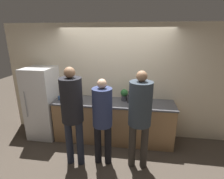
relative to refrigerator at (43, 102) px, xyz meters
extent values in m
plane|color=#4C4238|center=(1.67, -0.35, -0.83)|extent=(14.00, 14.00, 0.00)
cube|color=beige|center=(1.67, 0.36, 0.47)|extent=(5.20, 0.06, 2.60)
cube|color=#9E754C|center=(1.67, 0.03, -0.38)|extent=(2.63, 0.66, 0.90)
cube|color=#4C4C51|center=(1.67, 0.03, 0.09)|extent=(2.66, 0.69, 0.03)
cube|color=white|center=(0.00, 0.00, 0.00)|extent=(0.62, 0.69, 1.66)
cylinder|color=#99999E|center=(-0.19, -0.36, 0.08)|extent=(0.02, 0.02, 0.58)
cylinder|color=#232838|center=(0.96, -0.87, -0.38)|extent=(0.13, 0.13, 0.89)
cylinder|color=#232838|center=(1.17, -0.87, -0.38)|extent=(0.13, 0.13, 0.89)
cylinder|color=black|center=(1.07, -0.87, 0.45)|extent=(0.38, 0.38, 0.78)
sphere|color=#936B4C|center=(1.07, -0.87, 0.93)|extent=(0.19, 0.19, 0.19)
cylinder|color=black|center=(1.49, -0.78, -0.43)|extent=(0.13, 0.13, 0.79)
cylinder|color=black|center=(1.68, -0.78, -0.43)|extent=(0.13, 0.13, 0.79)
cylinder|color=navy|center=(1.58, -0.78, 0.31)|extent=(0.35, 0.35, 0.69)
sphere|color=#DBAD89|center=(1.58, -0.78, 0.74)|extent=(0.17, 0.17, 0.17)
cylinder|color=#38332D|center=(2.13, -0.78, -0.40)|extent=(0.13, 0.13, 0.87)
cylinder|color=#38332D|center=(2.34, -0.78, -0.40)|extent=(0.13, 0.13, 0.87)
cylinder|color=#333D47|center=(2.23, -0.78, 0.42)|extent=(0.39, 0.39, 0.76)
sphere|color=#936B4C|center=(2.23, -0.78, 0.89)|extent=(0.18, 0.18, 0.18)
cylinder|color=#4C3323|center=(2.17, 0.20, 0.16)|extent=(0.36, 0.36, 0.10)
ellipsoid|color=yellow|center=(2.22, 0.20, 0.23)|extent=(0.15, 0.12, 0.04)
cylinder|color=#3D424C|center=(0.78, 0.14, 0.17)|extent=(0.11, 0.11, 0.12)
cylinder|color=#99754C|center=(0.76, 0.14, 0.25)|extent=(0.01, 0.04, 0.19)
cylinder|color=#99754C|center=(0.79, 0.14, 0.25)|extent=(0.03, 0.04, 0.19)
cylinder|color=#99754C|center=(0.78, 0.13, 0.25)|extent=(0.04, 0.01, 0.19)
cylinder|color=#333338|center=(2.01, 0.02, 0.20)|extent=(0.07, 0.07, 0.18)
cylinder|color=#333338|center=(2.01, 0.02, 0.32)|extent=(0.03, 0.03, 0.06)
cylinder|color=black|center=(2.01, 0.02, 0.36)|extent=(0.04, 0.04, 0.02)
cylinder|color=#335184|center=(0.44, -0.04, 0.15)|extent=(0.08, 0.08, 0.08)
cylinder|color=#3D3D42|center=(1.90, 0.13, 0.16)|extent=(0.13, 0.13, 0.11)
sphere|color=#2D6B33|center=(1.90, 0.13, 0.29)|extent=(0.16, 0.16, 0.16)
camera|label=1|loc=(2.16, -3.53, 1.52)|focal=28.00mm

